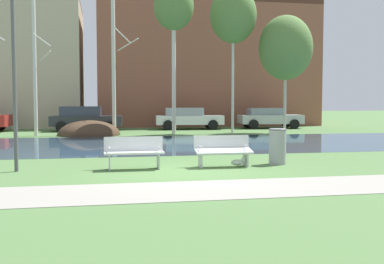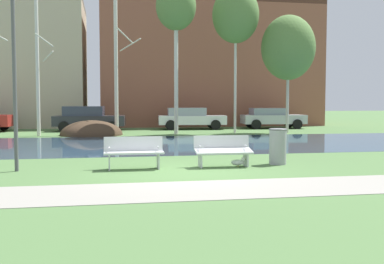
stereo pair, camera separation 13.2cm
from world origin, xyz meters
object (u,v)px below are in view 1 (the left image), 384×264
Objects in this scene: seagull at (238,162)px; streetlamp at (13,16)px; bench_left at (134,152)px; bench_right at (223,150)px; parked_wagon_fourth_silver at (269,117)px; parked_hatch_third_white at (188,118)px; parked_sedan_second_dark at (85,118)px; trash_bin at (277,146)px.

seagull is 0.07× the size of streetlamp.
bench_left is 2.49m from bench_right.
parked_hatch_third_white is at bearing 179.44° from parked_wagon_fourth_silver.
parked_hatch_third_white is at bearing 84.23° from seagull.
parked_sedan_second_dark is 1.02× the size of parked_wagon_fourth_silver.
streetlamp is 1.43× the size of parked_wagon_fourth_silver.
streetlamp is at bearing -179.48° from trash_bin.
parked_sedan_second_dark reaches higher than parked_wagon_fourth_silver.
parked_sedan_second_dark is 0.98× the size of parked_hatch_third_white.
bench_right is (2.49, 0.00, 0.00)m from bench_left.
bench_right is 6.58m from streetlamp.
streetlamp is at bearing -127.75° from parked_wagon_fourth_silver.
bench_right is 18.99m from parked_wagon_fourth_silver.
parked_sedan_second_dark reaches higher than seagull.
bench_right is 17.24m from parked_sedan_second_dark.
streetlamp is at bearing 178.58° from bench_right.
bench_left is 3.57× the size of seagull.
trash_bin is 0.24× the size of parked_sedan_second_dark.
bench_right is 1.71m from trash_bin.
trash_bin is at bearing 2.79° from bench_left.
trash_bin is 8.03m from streetlamp.
parked_sedan_second_dark is (-4.75, 16.76, 0.66)m from seagull.
parked_hatch_third_white is (4.67, 17.38, 0.28)m from bench_left.
seagull is at bearing -2.09° from streetlamp.
trash_bin is 0.23× the size of parked_hatch_third_white.
streetlamp is at bearing -114.14° from parked_hatch_third_white.
streetlamp is (-3.05, 0.14, 3.55)m from bench_left.
trash_bin is at bearing 12.61° from seagull.
trash_bin is at bearing 0.52° from streetlamp.
streetlamp is at bearing 177.91° from seagull.
streetlamp is 1.37× the size of parked_hatch_third_white.
parked_hatch_third_white is at bearing 88.35° from trash_bin.
parked_hatch_third_white is 1.04× the size of parked_wagon_fourth_silver.
trash_bin is 0.24× the size of parked_wagon_fourth_silver.
parked_wagon_fourth_silver is (6.08, 17.12, 0.20)m from trash_bin.
parked_wagon_fourth_silver is at bearing 70.46° from trash_bin.
parked_sedan_second_dark is at bearing -176.97° from parked_wagon_fourth_silver.
seagull is 7.12m from streetlamp.
parked_hatch_third_white is (7.73, 17.24, -3.27)m from streetlamp.
bench_right is at bearing -173.15° from trash_bin.
parked_sedan_second_dark reaches higher than trash_bin.
streetlamp is at bearing 177.42° from bench_left.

